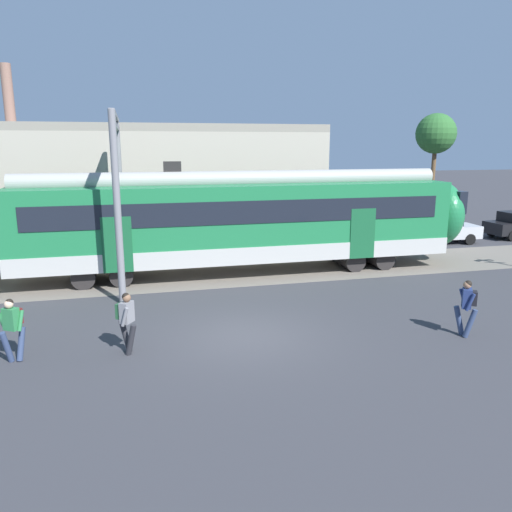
# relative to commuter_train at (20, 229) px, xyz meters

# --- Properties ---
(ground_plane) EXTENTS (160.00, 160.00, 0.00)m
(ground_plane) POSITION_rel_commuter_train_xyz_m (7.14, -7.14, -2.25)
(ground_plane) COLOR #38383D
(commuter_train) EXTENTS (38.05, 3.07, 4.73)m
(commuter_train) POSITION_rel_commuter_train_xyz_m (0.00, 0.00, 0.00)
(commuter_train) COLOR #B7B7B2
(commuter_train) RESTS_ON ground
(pedestrian_green) EXTENTS (0.66, 0.56, 1.67)m
(pedestrian_green) POSITION_rel_commuter_train_xyz_m (1.11, -7.39, -1.26)
(pedestrian_green) COLOR navy
(pedestrian_green) RESTS_ON ground
(pedestrian_grey) EXTENTS (0.55, 0.67, 1.67)m
(pedestrian_grey) POSITION_rel_commuter_train_xyz_m (3.89, -7.57, -1.26)
(pedestrian_grey) COLOR #28282D
(pedestrian_grey) RESTS_ON ground
(pedestrian_navy) EXTENTS (0.56, 0.66, 1.67)m
(pedestrian_navy) POSITION_rel_commuter_train_xyz_m (13.27, -8.68, -1.26)
(pedestrian_navy) COLOR navy
(pedestrian_navy) RESTS_ON ground
(parked_car_silver) EXTENTS (4.09, 1.93, 1.54)m
(parked_car_silver) POSITION_rel_commuter_train_xyz_m (20.84, 3.75, -1.47)
(parked_car_silver) COLOR #B7BABF
(parked_car_silver) RESTS_ON ground
(catenary_gantry) EXTENTS (0.24, 6.64, 6.53)m
(catenary_gantry) POSITION_rel_commuter_train_xyz_m (3.70, 0.00, 2.06)
(catenary_gantry) COLOR gray
(catenary_gantry) RESTS_ON ground
(background_building) EXTENTS (19.77, 5.00, 9.20)m
(background_building) POSITION_rel_commuter_train_xyz_m (4.52, 7.23, 0.95)
(background_building) COLOR #B2A899
(background_building) RESTS_ON ground
(street_tree_right) EXTENTS (2.94, 2.94, 7.63)m
(street_tree_right) POSITION_rel_commuter_train_xyz_m (26.27, 13.26, 3.83)
(street_tree_right) COLOR brown
(street_tree_right) RESTS_ON ground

